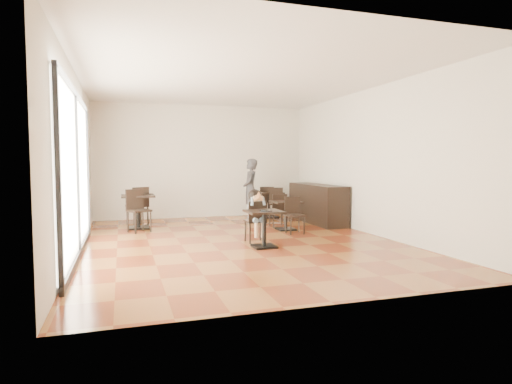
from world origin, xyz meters
name	(u,v)px	position (x,y,z in m)	size (l,w,h in m)	color
floor	(240,241)	(0.00, 0.00, 0.00)	(6.00, 8.00, 0.01)	brown
ceiling	(239,79)	(0.00, 0.00, 3.20)	(6.00, 8.00, 0.01)	silver
wall_back	(203,162)	(0.00, 4.00, 1.60)	(6.00, 0.01, 3.20)	beige
wall_front	(337,161)	(0.00, -4.00, 1.60)	(6.00, 0.01, 3.20)	beige
wall_left	(76,161)	(-3.00, 0.00, 1.60)	(0.01, 8.00, 3.20)	beige
wall_right	(372,161)	(3.00, 0.00, 1.60)	(0.01, 8.00, 3.20)	beige
storefront_window	(75,173)	(-2.97, -0.50, 1.40)	(0.04, 4.50, 2.60)	white
child_table	(264,229)	(0.27, -0.73, 0.34)	(0.65, 0.65, 0.69)	black
child_chair	(255,221)	(0.27, -0.18, 0.41)	(0.37, 0.37, 0.83)	black
child	(255,216)	(0.27, -0.18, 0.52)	(0.37, 0.52, 1.04)	gray
plate	(266,211)	(0.27, -0.83, 0.69)	(0.23, 0.23, 0.01)	black
pizza_slice	(258,198)	(0.27, -0.37, 0.90)	(0.24, 0.19, 0.06)	#D6B574
adult_patron	(250,189)	(1.12, 2.99, 0.84)	(0.61, 0.40, 1.68)	#3F3E43
cafe_table_mid	(286,216)	(1.41, 1.07, 0.34)	(0.64, 0.64, 0.68)	black
cafe_table_left	(138,212)	(-1.88, 2.31, 0.40)	(0.76, 0.76, 0.81)	black
cafe_table_back	(269,205)	(1.77, 3.29, 0.37)	(0.69, 0.69, 0.73)	black
chair_mid_a	(278,210)	(1.41, 1.62, 0.41)	(0.36, 0.36, 0.81)	black
chair_mid_b	(295,215)	(1.41, 0.52, 0.41)	(0.36, 0.36, 0.81)	black
chair_left_a	(137,206)	(-1.88, 2.86, 0.48)	(0.44, 0.44, 0.97)	black
chair_left_b	(139,211)	(-1.88, 1.76, 0.48)	(0.44, 0.44, 0.97)	black
chair_back_a	(267,202)	(1.77, 3.50, 0.44)	(0.40, 0.40, 0.88)	black
chair_back_b	(276,204)	(1.77, 2.74, 0.44)	(0.40, 0.40, 0.88)	black
service_counter	(317,203)	(2.65, 2.00, 0.50)	(0.60, 2.40, 1.00)	black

